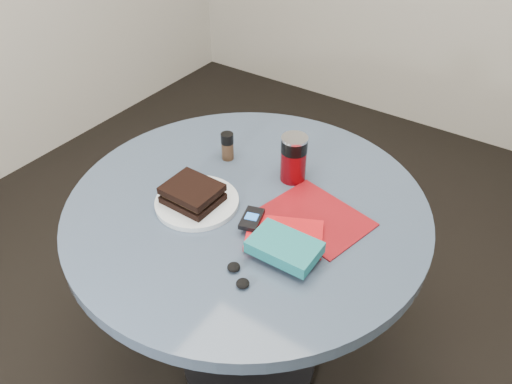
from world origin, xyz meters
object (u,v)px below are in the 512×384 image
Objects in this scene: sandwich at (192,194)px; magazine at (317,217)px; novel at (284,247)px; mp3_player at (252,219)px; headphones at (238,275)px; plate at (197,202)px; soda_can at (294,158)px; red_book at (284,236)px; pepper_grinder at (227,146)px; table at (248,245)px.

magazine is at bearing 25.22° from sandwich.
mp3_player is at bearing 158.47° from novel.
headphones is at bearing -65.49° from mp3_player.
plate is 2.55× the size of headphones.
soda_can is 1.52× the size of mp3_player.
soda_can is at bearing 103.22° from headphones.
novel is at bearing -84.30° from red_book.
red_book is at bearing 3.35° from plate.
table is at bearing -39.56° from pepper_grinder.
table is at bearing -105.78° from soda_can.
red_book is at bearing -63.64° from soda_can.
headphones is at bearing -31.49° from plate.
magazine is 2.80× the size of mp3_player.
pepper_grinder is 0.95× the size of mp3_player.
table is 11.31× the size of pepper_grinder.
soda_can is at bearing 57.80° from sandwich.
magazine is (0.31, 0.14, -0.04)m from sandwich.
plate reaches higher than magazine.
table is 6.08× the size of novel.
plate is 0.30m from soda_can.
magazine is 2.90× the size of headphones.
headphones is (0.14, -0.24, 0.17)m from table.
red_book is (0.33, -0.21, -0.03)m from pepper_grinder.
red_book is at bearing 82.94° from headphones.
headphones is at bearing -29.53° from sandwich.
sandwich is at bearing -126.02° from plate.
headphones is at bearing -76.78° from soda_can.
magazine reaches higher than table.
sandwich is 0.88× the size of novel.
mp3_player is (-0.09, -0.01, 0.01)m from red_book.
table is at bearing 120.84° from headphones.
sandwich is 0.24m from pepper_grinder.
red_book is (-0.03, -0.12, 0.01)m from magazine.
novel is at bearing -7.35° from plate.
magazine is (0.19, 0.05, 0.17)m from table.
red_book is 1.16× the size of novel.
novel reaches higher than mp3_player.
soda_can is at bearing 6.16° from pepper_grinder.
sandwich reaches higher than magazine.
red_book is at bearing -22.55° from table.
plate is 1.21× the size of red_book.
novel is (0.31, -0.03, -0.00)m from sandwich.
pepper_grinder is 0.38m from magazine.
novel is (0.20, -0.12, 0.20)m from table.
mp3_player reaches higher than plate.
novel is 1.83× the size of headphones.
table is 11.11× the size of headphones.
pepper_grinder is at bearing -173.84° from soda_can.
sandwich is at bearing -141.53° from table.
novel is (0.03, -0.06, 0.02)m from red_book.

